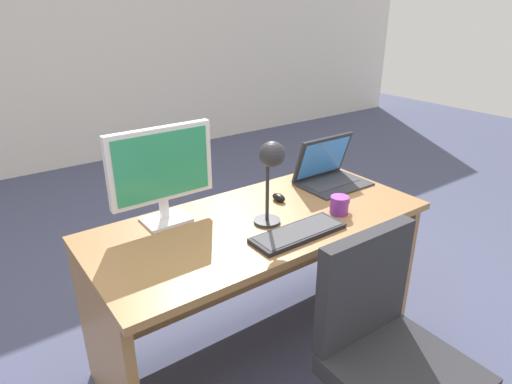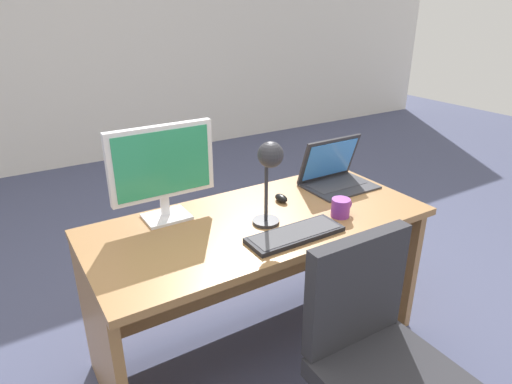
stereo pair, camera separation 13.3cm
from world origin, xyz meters
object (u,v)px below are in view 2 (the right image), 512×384
at_px(mouse, 281,198).
at_px(keyboard, 295,234).
at_px(monitor, 162,166).
at_px(desk, 255,256).
at_px(office_chair, 379,383).
at_px(desk_lamp, 270,166).
at_px(coffee_mug, 341,208).
at_px(laptop, 333,171).

bearing_deg(mouse, keyboard, -115.30).
bearing_deg(mouse, monitor, 166.99).
height_order(desk, mouse, mouse).
xyz_separation_m(desk, monitor, (-0.36, 0.18, 0.47)).
bearing_deg(office_chair, desk_lamp, 94.39).
height_order(mouse, coffee_mug, coffee_mug).
bearing_deg(desk, office_chair, -86.23).
xyz_separation_m(keyboard, desk_lamp, (-0.04, 0.15, 0.27)).
bearing_deg(laptop, keyboard, -144.93).
distance_m(desk, monitor, 0.62).
xyz_separation_m(desk, coffee_mug, (0.33, -0.22, 0.26)).
xyz_separation_m(desk_lamp, office_chair, (0.05, -0.66, -0.65)).
distance_m(keyboard, mouse, 0.36).
height_order(monitor, mouse, monitor).
height_order(desk, keyboard, keyboard).
xyz_separation_m(desk, office_chair, (0.05, -0.78, -0.15)).
relative_size(desk, mouse, 18.76).
height_order(mouse, desk_lamp, desk_lamp).
xyz_separation_m(monitor, coffee_mug, (0.69, -0.40, -0.21)).
distance_m(monitor, mouse, 0.61).
height_order(keyboard, coffee_mug, coffee_mug).
xyz_separation_m(laptop, mouse, (-0.37, -0.04, -0.06)).
height_order(desk, office_chair, office_chair).
bearing_deg(laptop, monitor, 174.83).
bearing_deg(monitor, laptop, -5.17).
relative_size(monitor, keyboard, 1.11).
xyz_separation_m(laptop, office_chair, (-0.51, -0.88, -0.45)).
relative_size(keyboard, mouse, 5.13).
bearing_deg(laptop, mouse, -173.29).
distance_m(desk_lamp, office_chair, 0.93).
distance_m(desk, desk_lamp, 0.52).
bearing_deg(keyboard, coffee_mug, 9.19).
relative_size(laptop, coffee_mug, 3.26).
relative_size(monitor, coffee_mug, 4.28).
relative_size(keyboard, coffee_mug, 3.86).
relative_size(desk_lamp, office_chair, 0.43).
distance_m(desk, laptop, 0.64).
bearing_deg(coffee_mug, keyboard, -170.81).
bearing_deg(laptop, coffee_mug, -125.72).
bearing_deg(desk_lamp, laptop, 21.65).
bearing_deg(desk, monitor, 152.92).
distance_m(laptop, mouse, 0.38).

